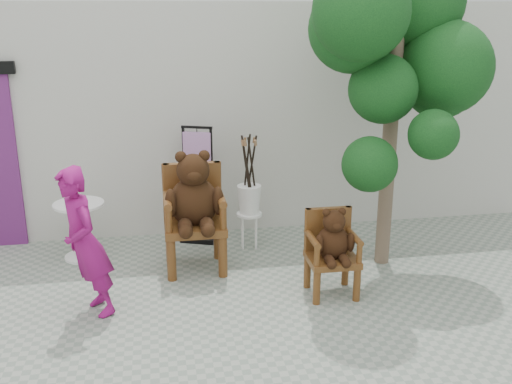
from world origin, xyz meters
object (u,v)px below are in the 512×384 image
chair_big (194,202)px  cafe_table (80,224)px  display_stand (199,197)px  stool_bucket (249,199)px  chair_small (332,244)px  tree (397,43)px  person (85,243)px

chair_big → cafe_table: (-1.34, 0.53, -0.37)m
display_stand → stool_bucket: size_ratio=1.04×
chair_small → cafe_table: 3.07m
chair_big → tree: tree is taller
person → tree: bearing=75.3°
chair_big → display_stand: bearing=82.4°
display_stand → stool_bucket: bearing=-9.7°
person → chair_big: bearing=103.0°
chair_big → stool_bucket: 0.91m
chair_big → chair_small: bearing=-32.6°
chair_small → person: person is taller
cafe_table → stool_bucket: size_ratio=0.48×
chair_small → person: (-2.49, -0.05, 0.20)m
chair_big → tree: size_ratio=0.40×
chair_small → display_stand: (-1.26, 1.76, 0.02)m
cafe_table → tree: 4.22m
display_stand → stool_bucket: (0.60, -0.35, 0.06)m
chair_small → tree: bearing=38.2°
stool_bucket → display_stand: bearing=149.6°
chair_big → person: 1.45m
cafe_table → chair_big: bearing=-21.5°
chair_big → cafe_table: 1.49m
display_stand → tree: tree is taller
chair_big → chair_small: (1.38, -0.88, -0.24)m
chair_big → chair_small: 1.65m
chair_small → person: size_ratio=0.63×
stool_bucket → tree: size_ratio=0.41×
display_stand → stool_bucket: display_stand is taller
display_stand → cafe_table: bearing=-145.6°
stool_bucket → tree: (1.50, -0.74, 1.92)m
person → tree: 3.86m
stool_bucket → cafe_table: bearing=-180.0°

